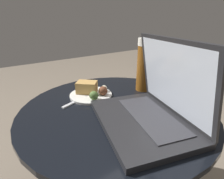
% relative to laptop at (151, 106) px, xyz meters
% --- Properties ---
extents(table, '(0.68, 0.68, 0.48)m').
position_rel_laptop_xyz_m(table, '(-0.14, -0.03, -0.18)').
color(table, '#9E9EA3').
rests_on(table, ground_plane).
extents(laptop, '(0.39, 0.33, 0.25)m').
position_rel_laptop_xyz_m(laptop, '(0.00, 0.00, 0.00)').
color(laptop, '#232326').
rests_on(laptop, table).
extents(beer_glass, '(0.07, 0.07, 0.22)m').
position_rel_laptop_xyz_m(beer_glass, '(-0.20, 0.17, 0.06)').
color(beer_glass, brown).
rests_on(beer_glass, table).
extents(snack_plate, '(0.17, 0.17, 0.06)m').
position_rel_laptop_xyz_m(snack_plate, '(-0.28, -0.05, -0.03)').
color(snack_plate, silver).
rests_on(snack_plate, table).
extents(fork, '(0.08, 0.19, 0.01)m').
position_rel_laptop_xyz_m(fork, '(-0.27, -0.08, -0.05)').
color(fork, silver).
rests_on(fork, table).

